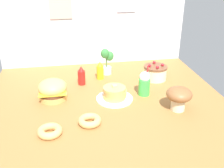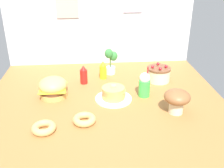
{
  "view_description": "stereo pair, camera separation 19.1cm",
  "coord_description": "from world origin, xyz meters",
  "px_view_note": "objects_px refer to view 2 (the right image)",
  "views": [
    {
      "loc": [
        -0.31,
        -2.07,
        1.16
      ],
      "look_at": [
        0.07,
        0.12,
        0.1
      ],
      "focal_mm": 42.83,
      "sensor_mm": 36.0,
      "label": 1
    },
    {
      "loc": [
        -0.12,
        -2.09,
        1.16
      ],
      "look_at": [
        0.07,
        0.12,
        0.1
      ],
      "focal_mm": 42.83,
      "sensor_mm": 36.0,
      "label": 2
    }
  ],
  "objects_px": {
    "potted_plant": "(110,60)",
    "mushroom_stool": "(177,99)",
    "burger": "(53,87)",
    "donut_chocolate": "(84,119)",
    "mustard_bottle": "(103,70)",
    "donut_pink_glaze": "(44,128)",
    "cream_soda_cup": "(144,85)",
    "pancake_stack": "(114,94)",
    "ketchup_bottle": "(84,75)",
    "layer_cake": "(158,74)"
  },
  "relations": [
    {
      "from": "layer_cake",
      "to": "mushroom_stool",
      "type": "relative_size",
      "value": 1.13
    },
    {
      "from": "potted_plant",
      "to": "donut_chocolate",
      "type": "bearing_deg",
      "value": -106.39
    },
    {
      "from": "pancake_stack",
      "to": "cream_soda_cup",
      "type": "distance_m",
      "value": 0.3
    },
    {
      "from": "layer_cake",
      "to": "ketchup_bottle",
      "type": "distance_m",
      "value": 0.77
    },
    {
      "from": "mustard_bottle",
      "to": "donut_pink_glaze",
      "type": "bearing_deg",
      "value": -118.09
    },
    {
      "from": "burger",
      "to": "pancake_stack",
      "type": "distance_m",
      "value": 0.56
    },
    {
      "from": "layer_cake",
      "to": "potted_plant",
      "type": "xyz_separation_m",
      "value": [
        -0.48,
        0.23,
        0.08
      ]
    },
    {
      "from": "pancake_stack",
      "to": "cream_soda_cup",
      "type": "bearing_deg",
      "value": 9.46
    },
    {
      "from": "burger",
      "to": "donut_pink_glaze",
      "type": "bearing_deg",
      "value": -91.2
    },
    {
      "from": "pancake_stack",
      "to": "layer_cake",
      "type": "height_order",
      "value": "layer_cake"
    },
    {
      "from": "pancake_stack",
      "to": "donut_pink_glaze",
      "type": "relative_size",
      "value": 1.83
    },
    {
      "from": "mushroom_stool",
      "to": "ketchup_bottle",
      "type": "bearing_deg",
      "value": 140.0
    },
    {
      "from": "pancake_stack",
      "to": "ketchup_bottle",
      "type": "xyz_separation_m",
      "value": [
        -0.27,
        0.37,
        0.04
      ]
    },
    {
      "from": "donut_pink_glaze",
      "to": "cream_soda_cup",
      "type": "bearing_deg",
      "value": 29.97
    },
    {
      "from": "ketchup_bottle",
      "to": "donut_chocolate",
      "type": "relative_size",
      "value": 1.08
    },
    {
      "from": "mustard_bottle",
      "to": "cream_soda_cup",
      "type": "distance_m",
      "value": 0.56
    },
    {
      "from": "pancake_stack",
      "to": "cream_soda_cup",
      "type": "height_order",
      "value": "cream_soda_cup"
    },
    {
      "from": "donut_pink_glaze",
      "to": "donut_chocolate",
      "type": "xyz_separation_m",
      "value": [
        0.3,
        0.09,
        0.0
      ]
    },
    {
      "from": "potted_plant",
      "to": "mushroom_stool",
      "type": "height_order",
      "value": "potted_plant"
    },
    {
      "from": "cream_soda_cup",
      "to": "potted_plant",
      "type": "bearing_deg",
      "value": 115.85
    },
    {
      "from": "burger",
      "to": "cream_soda_cup",
      "type": "height_order",
      "value": "cream_soda_cup"
    },
    {
      "from": "pancake_stack",
      "to": "potted_plant",
      "type": "bearing_deg",
      "value": 88.14
    },
    {
      "from": "donut_chocolate",
      "to": "mustard_bottle",
      "type": "bearing_deg",
      "value": 76.95
    },
    {
      "from": "layer_cake",
      "to": "mustard_bottle",
      "type": "height_order",
      "value": "mustard_bottle"
    },
    {
      "from": "mustard_bottle",
      "to": "donut_chocolate",
      "type": "distance_m",
      "value": 0.85
    },
    {
      "from": "cream_soda_cup",
      "to": "potted_plant",
      "type": "xyz_separation_m",
      "value": [
        -0.27,
        0.55,
        0.04
      ]
    },
    {
      "from": "pancake_stack",
      "to": "donut_pink_glaze",
      "type": "bearing_deg",
      "value": -141.77
    },
    {
      "from": "mustard_bottle",
      "to": "donut_pink_glaze",
      "type": "distance_m",
      "value": 1.04
    },
    {
      "from": "cream_soda_cup",
      "to": "donut_pink_glaze",
      "type": "xyz_separation_m",
      "value": [
        -0.84,
        -0.48,
        -0.08
      ]
    },
    {
      "from": "burger",
      "to": "layer_cake",
      "type": "height_order",
      "value": "burger"
    },
    {
      "from": "layer_cake",
      "to": "potted_plant",
      "type": "distance_m",
      "value": 0.54
    },
    {
      "from": "ketchup_bottle",
      "to": "pancake_stack",
      "type": "bearing_deg",
      "value": -54.09
    },
    {
      "from": "layer_cake",
      "to": "donut_chocolate",
      "type": "height_order",
      "value": "layer_cake"
    },
    {
      "from": "pancake_stack",
      "to": "mustard_bottle",
      "type": "bearing_deg",
      "value": 98.08
    },
    {
      "from": "potted_plant",
      "to": "donut_pink_glaze",
      "type": "bearing_deg",
      "value": -119.06
    },
    {
      "from": "donut_pink_glaze",
      "to": "mustard_bottle",
      "type": "bearing_deg",
      "value": 61.91
    },
    {
      "from": "mustard_bottle",
      "to": "potted_plant",
      "type": "height_order",
      "value": "potted_plant"
    },
    {
      "from": "ketchup_bottle",
      "to": "donut_pink_glaze",
      "type": "height_order",
      "value": "ketchup_bottle"
    },
    {
      "from": "cream_soda_cup",
      "to": "potted_plant",
      "type": "height_order",
      "value": "potted_plant"
    },
    {
      "from": "ketchup_bottle",
      "to": "donut_chocolate",
      "type": "bearing_deg",
      "value": -89.25
    },
    {
      "from": "burger",
      "to": "potted_plant",
      "type": "bearing_deg",
      "value": 40.55
    },
    {
      "from": "mustard_bottle",
      "to": "burger",
      "type": "bearing_deg",
      "value": -142.81
    },
    {
      "from": "cream_soda_cup",
      "to": "mushroom_stool",
      "type": "relative_size",
      "value": 1.36
    },
    {
      "from": "potted_plant",
      "to": "mustard_bottle",
      "type": "bearing_deg",
      "value": -125.84
    },
    {
      "from": "pancake_stack",
      "to": "donut_chocolate",
      "type": "height_order",
      "value": "pancake_stack"
    },
    {
      "from": "mushroom_stool",
      "to": "donut_chocolate",
      "type": "bearing_deg",
      "value": -173.47
    },
    {
      "from": "burger",
      "to": "mustard_bottle",
      "type": "height_order",
      "value": "mustard_bottle"
    },
    {
      "from": "burger",
      "to": "donut_chocolate",
      "type": "xyz_separation_m",
      "value": [
        0.28,
        -0.46,
        -0.06
      ]
    },
    {
      "from": "donut_chocolate",
      "to": "potted_plant",
      "type": "height_order",
      "value": "potted_plant"
    },
    {
      "from": "burger",
      "to": "donut_pink_glaze",
      "type": "height_order",
      "value": "burger"
    }
  ]
}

